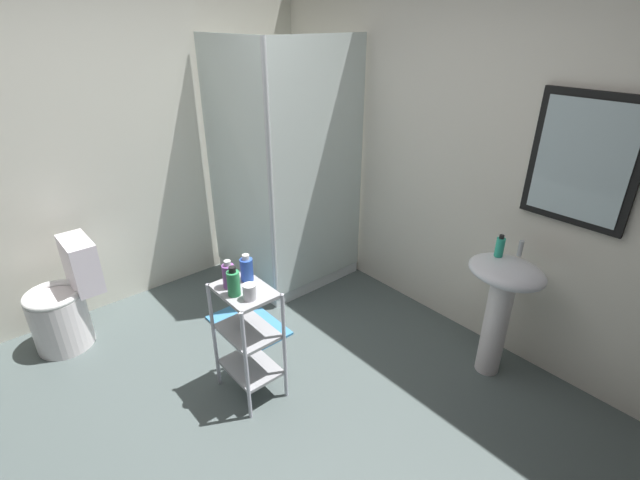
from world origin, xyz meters
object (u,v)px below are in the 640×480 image
shower_stall (284,229)px  shampoo_bottle_blue (247,269)px  rinse_cup (250,292)px  body_wash_bottle_green (234,283)px  storage_cart (248,333)px  toilet (65,304)px  pedestal_sink (502,295)px  conditioner_bottle_purple (229,275)px  bath_mat (248,325)px  hand_soap_bottle (500,247)px

shower_stall → shampoo_bottle_blue: size_ratio=12.30×
rinse_cup → body_wash_bottle_green: bearing=-155.1°
storage_cart → shower_stall: bearing=134.6°
toilet → shampoo_bottle_blue: size_ratio=4.67×
toilet → body_wash_bottle_green: size_ratio=4.38×
pedestal_sink → rinse_cup: rinse_cup is taller
conditioner_bottle_purple → bath_mat: 1.01m
body_wash_bottle_green → shampoo_bottle_blue: (-0.09, 0.14, -0.00)m
storage_cart → shampoo_bottle_blue: 0.39m
shampoo_bottle_blue → conditioner_bottle_purple: bearing=-90.1°
pedestal_sink → conditioner_bottle_purple: bearing=-125.1°
storage_cart → shampoo_bottle_blue: bearing=136.6°
shower_stall → pedestal_sink: (1.83, 0.29, 0.12)m
conditioner_bottle_purple → bath_mat: conditioner_bottle_purple is taller
hand_soap_bottle → rinse_cup: 1.49m
shower_stall → toilet: (-0.26, -1.70, -0.15)m
toilet → hand_soap_bottle: (2.01, 2.01, 0.56)m
hand_soap_bottle → body_wash_bottle_green: hand_soap_bottle is taller
toilet → body_wash_bottle_green: bearing=27.3°
pedestal_sink → hand_soap_bottle: hand_soap_bottle is taller
pedestal_sink → shampoo_bottle_blue: 1.54m
toilet → rinse_cup: size_ratio=8.70×
bath_mat → shampoo_bottle_blue: bearing=-27.7°
conditioner_bottle_purple → rinse_cup: bearing=6.7°
storage_cart → bath_mat: 0.78m
shampoo_bottle_blue → rinse_cup: 0.20m
pedestal_sink → hand_soap_bottle: 0.30m
pedestal_sink → storage_cart: pedestal_sink is taller
bath_mat → toilet: bearing=-122.8°
conditioner_bottle_purple → shower_stall: bearing=131.0°
shampoo_bottle_blue → bath_mat: 0.97m
shampoo_bottle_blue → shower_stall: bearing=134.5°
pedestal_sink → hand_soap_bottle: bearing=164.2°
hand_soap_bottle → body_wash_bottle_green: size_ratio=0.80×
toilet → shower_stall: bearing=81.4°
conditioner_bottle_purple → body_wash_bottle_green: bearing=-13.4°
shower_stall → hand_soap_bottle: shower_stall is taller
shampoo_bottle_blue → storage_cart: bearing=-43.4°
storage_cart → bath_mat: bearing=149.8°
pedestal_sink → bath_mat: bearing=-146.2°
bath_mat → conditioner_bottle_purple: bearing=-37.5°
shower_stall → hand_soap_bottle: 1.83m
pedestal_sink → conditioner_bottle_purple: conditioner_bottle_purple is taller
toilet → conditioner_bottle_purple: 1.42m
hand_soap_bottle → bath_mat: (-1.34, -0.97, -0.86)m
shampoo_bottle_blue → bath_mat: shampoo_bottle_blue is taller
storage_cart → body_wash_bottle_green: body_wash_bottle_green is taller
pedestal_sink → toilet: pedestal_sink is taller
pedestal_sink → shampoo_bottle_blue: (-0.93, -1.21, 0.23)m
toilet → storage_cart: toilet is taller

